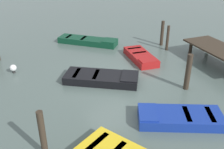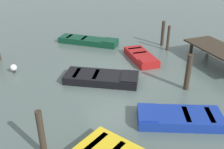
{
  "view_description": "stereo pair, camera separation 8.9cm",
  "coord_description": "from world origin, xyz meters",
  "px_view_note": "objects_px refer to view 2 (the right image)",
  "views": [
    {
      "loc": [
        10.44,
        -5.15,
        6.26
      ],
      "look_at": [
        0.0,
        0.0,
        0.35
      ],
      "focal_mm": 40.99,
      "sensor_mm": 36.0,
      "label": 1
    },
    {
      "loc": [
        10.48,
        -5.06,
        6.26
      ],
      "look_at": [
        0.0,
        0.0,
        0.35
      ],
      "focal_mm": 40.99,
      "sensor_mm": 36.0,
      "label": 2
    }
  ],
  "objects_px": {
    "rowboat_black": "(102,78)",
    "marker_buoy": "(14,68)",
    "rowboat_blue": "(179,118)",
    "mooring_piling_far_right": "(168,38)",
    "dock_segment": "(223,52)",
    "rowboat_dark_green": "(89,41)",
    "rowboat_red": "(141,57)",
    "mooring_piling_mid_left": "(163,33)",
    "mooring_piling_mid_right": "(188,72)",
    "mooring_piling_center": "(41,134)"
  },
  "relations": [
    {
      "from": "mooring_piling_center",
      "to": "rowboat_dark_green",
      "type": "bearing_deg",
      "value": 150.9
    },
    {
      "from": "rowboat_dark_green",
      "to": "mooring_piling_mid_left",
      "type": "xyz_separation_m",
      "value": [
        2.51,
        4.47,
        0.64
      ]
    },
    {
      "from": "rowboat_dark_green",
      "to": "mooring_piling_far_right",
      "type": "bearing_deg",
      "value": 5.17
    },
    {
      "from": "mooring_piling_center",
      "to": "mooring_piling_mid_left",
      "type": "height_order",
      "value": "mooring_piling_center"
    },
    {
      "from": "rowboat_black",
      "to": "mooring_piling_far_right",
      "type": "xyz_separation_m",
      "value": [
        -2.13,
        5.68,
        0.61
      ]
    },
    {
      "from": "rowboat_black",
      "to": "rowboat_blue",
      "type": "xyz_separation_m",
      "value": [
        4.41,
        1.35,
        0.0
      ]
    },
    {
      "from": "rowboat_red",
      "to": "rowboat_blue",
      "type": "xyz_separation_m",
      "value": [
        5.89,
        -1.9,
        -0.0
      ]
    },
    {
      "from": "rowboat_dark_green",
      "to": "marker_buoy",
      "type": "relative_size",
      "value": 7.87
    },
    {
      "from": "rowboat_blue",
      "to": "mooring_piling_mid_right",
      "type": "xyz_separation_m",
      "value": [
        -1.94,
        2.01,
        0.68
      ]
    },
    {
      "from": "marker_buoy",
      "to": "dock_segment",
      "type": "bearing_deg",
      "value": 68.73
    },
    {
      "from": "mooring_piling_mid_left",
      "to": "marker_buoy",
      "type": "xyz_separation_m",
      "value": [
        -0.0,
        -9.83,
        -0.57
      ]
    },
    {
      "from": "dock_segment",
      "to": "rowboat_red",
      "type": "relative_size",
      "value": 1.65
    },
    {
      "from": "rowboat_red",
      "to": "mooring_piling_mid_right",
      "type": "relative_size",
      "value": 1.67
    },
    {
      "from": "rowboat_dark_green",
      "to": "rowboat_blue",
      "type": "distance_m",
      "value": 9.97
    },
    {
      "from": "dock_segment",
      "to": "rowboat_black",
      "type": "distance_m",
      "value": 7.14
    },
    {
      "from": "mooring_piling_center",
      "to": "mooring_piling_mid_right",
      "type": "height_order",
      "value": "mooring_piling_mid_right"
    },
    {
      "from": "dock_segment",
      "to": "rowboat_blue",
      "type": "distance_m",
      "value": 6.53
    },
    {
      "from": "mooring_piling_far_right",
      "to": "dock_segment",
      "type": "bearing_deg",
      "value": 21.72
    },
    {
      "from": "dock_segment",
      "to": "mooring_piling_mid_left",
      "type": "relative_size",
      "value": 2.89
    },
    {
      "from": "mooring_piling_center",
      "to": "dock_segment",
      "type": "bearing_deg",
      "value": 103.7
    },
    {
      "from": "rowboat_red",
      "to": "mooring_piling_mid_right",
      "type": "distance_m",
      "value": 4.01
    },
    {
      "from": "dock_segment",
      "to": "marker_buoy",
      "type": "relative_size",
      "value": 10.32
    },
    {
      "from": "dock_segment",
      "to": "rowboat_blue",
      "type": "bearing_deg",
      "value": -55.86
    },
    {
      "from": "marker_buoy",
      "to": "mooring_piling_mid_right",
      "type": "bearing_deg",
      "value": 52.89
    },
    {
      "from": "dock_segment",
      "to": "rowboat_black",
      "type": "xyz_separation_m",
      "value": [
        -1.21,
        -7.01,
        -0.62
      ]
    },
    {
      "from": "dock_segment",
      "to": "mooring_piling_mid_left",
      "type": "distance_m",
      "value": 4.39
    },
    {
      "from": "dock_segment",
      "to": "rowboat_black",
      "type": "bearing_deg",
      "value": -95.13
    },
    {
      "from": "rowboat_red",
      "to": "mooring_piling_mid_right",
      "type": "bearing_deg",
      "value": 9.71
    },
    {
      "from": "rowboat_blue",
      "to": "rowboat_red",
      "type": "bearing_deg",
      "value": -79.41
    },
    {
      "from": "rowboat_black",
      "to": "mooring_piling_mid_left",
      "type": "relative_size",
      "value": 2.25
    },
    {
      "from": "mooring_piling_center",
      "to": "mooring_piling_mid_left",
      "type": "xyz_separation_m",
      "value": [
        -6.89,
        9.71,
        -0.01
      ]
    },
    {
      "from": "rowboat_black",
      "to": "mooring_piling_mid_right",
      "type": "xyz_separation_m",
      "value": [
        2.47,
        3.37,
        0.68
      ]
    },
    {
      "from": "rowboat_black",
      "to": "rowboat_dark_green",
      "type": "relative_size",
      "value": 1.02
    },
    {
      "from": "dock_segment",
      "to": "rowboat_dark_green",
      "type": "relative_size",
      "value": 1.31
    },
    {
      "from": "rowboat_red",
      "to": "marker_buoy",
      "type": "height_order",
      "value": "marker_buoy"
    },
    {
      "from": "dock_segment",
      "to": "mooring_piling_mid_right",
      "type": "distance_m",
      "value": 3.85
    },
    {
      "from": "dock_segment",
      "to": "rowboat_red",
      "type": "bearing_deg",
      "value": -120.96
    },
    {
      "from": "rowboat_black",
      "to": "rowboat_dark_green",
      "type": "xyz_separation_m",
      "value": [
        -5.56,
        1.43,
        -0.0
      ]
    },
    {
      "from": "mooring_piling_mid_right",
      "to": "marker_buoy",
      "type": "xyz_separation_m",
      "value": [
        -5.52,
        -7.29,
        -0.61
      ]
    },
    {
      "from": "dock_segment",
      "to": "rowboat_dark_green",
      "type": "height_order",
      "value": "dock_segment"
    },
    {
      "from": "rowboat_blue",
      "to": "mooring_piling_far_right",
      "type": "bearing_deg",
      "value": -95.06
    },
    {
      "from": "rowboat_dark_green",
      "to": "mooring_piling_far_right",
      "type": "height_order",
      "value": "mooring_piling_far_right"
    },
    {
      "from": "rowboat_blue",
      "to": "marker_buoy",
      "type": "height_order",
      "value": "marker_buoy"
    },
    {
      "from": "rowboat_black",
      "to": "marker_buoy",
      "type": "distance_m",
      "value": 4.97
    },
    {
      "from": "rowboat_black",
      "to": "marker_buoy",
      "type": "bearing_deg",
      "value": 177.28
    },
    {
      "from": "mooring_piling_mid_right",
      "to": "mooring_piling_far_right",
      "type": "distance_m",
      "value": 5.15
    },
    {
      "from": "mooring_piling_mid_left",
      "to": "marker_buoy",
      "type": "height_order",
      "value": "mooring_piling_mid_left"
    },
    {
      "from": "rowboat_black",
      "to": "mooring_piling_mid_right",
      "type": "bearing_deg",
      "value": -1.11
    },
    {
      "from": "rowboat_red",
      "to": "rowboat_black",
      "type": "bearing_deg",
      "value": -57.46
    },
    {
      "from": "mooring_piling_center",
      "to": "marker_buoy",
      "type": "xyz_separation_m",
      "value": [
        -6.89,
        -0.12,
        -0.58
      ]
    }
  ]
}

